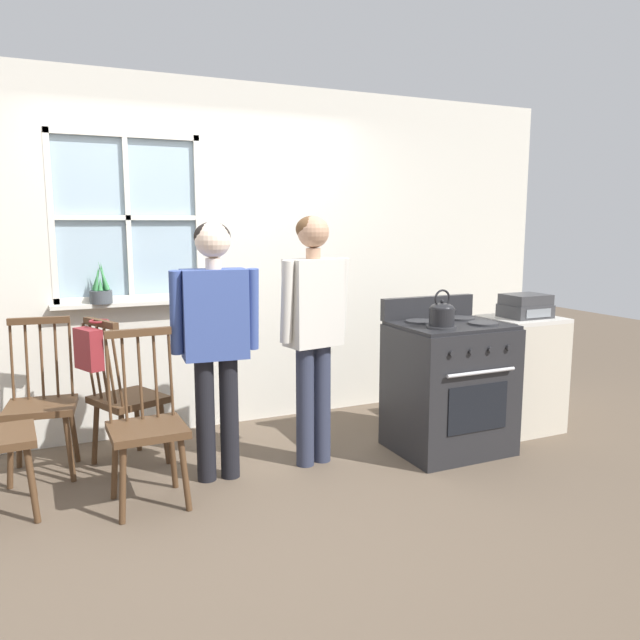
% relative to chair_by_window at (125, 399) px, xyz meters
% --- Properties ---
extents(ground_plane, '(16.00, 16.00, 0.00)m').
position_rel_chair_by_window_xyz_m(ground_plane, '(0.72, -0.80, -0.46)').
color(ground_plane, brown).
extents(wall_back, '(6.40, 0.16, 2.70)m').
position_rel_chair_by_window_xyz_m(wall_back, '(0.75, 0.60, 0.87)').
color(wall_back, silver).
rests_on(wall_back, ground_plane).
extents(chair_by_window, '(0.53, 0.54, 1.01)m').
position_rel_chair_by_window_xyz_m(chair_by_window, '(0.00, 0.00, 0.00)').
color(chair_by_window, '#4C331E').
rests_on(chair_by_window, ground_plane).
extents(chair_near_wall, '(0.42, 0.41, 1.01)m').
position_rel_chair_by_window_xyz_m(chair_near_wall, '(0.03, -0.66, 0.00)').
color(chair_near_wall, '#4C331E').
rests_on(chair_near_wall, ground_plane).
extents(chair_near_stove, '(0.47, 0.46, 1.01)m').
position_rel_chair_by_window_xyz_m(chair_near_stove, '(-0.51, 0.08, 0.00)').
color(chair_near_stove, '#4C331E').
rests_on(chair_near_stove, ground_plane).
extents(person_elderly_left, '(0.55, 0.25, 1.63)m').
position_rel_chair_by_window_xyz_m(person_elderly_left, '(0.50, -0.48, 0.55)').
color(person_elderly_left, black).
rests_on(person_elderly_left, ground_plane).
extents(person_teen_center, '(0.52, 0.27, 1.67)m').
position_rel_chair_by_window_xyz_m(person_teen_center, '(1.16, -0.49, 0.56)').
color(person_teen_center, '#2D3347').
rests_on(person_teen_center, ground_plane).
extents(stove, '(0.78, 0.68, 1.08)m').
position_rel_chair_by_window_xyz_m(stove, '(2.14, -0.66, 0.02)').
color(stove, '#232326').
rests_on(stove, ground_plane).
extents(kettle, '(0.21, 0.17, 0.25)m').
position_rel_chair_by_window_xyz_m(kettle, '(1.97, -0.79, 0.57)').
color(kettle, black).
rests_on(kettle, stove).
extents(potted_plant, '(0.16, 0.16, 0.31)m').
position_rel_chair_by_window_xyz_m(potted_plant, '(-0.07, 0.51, 0.68)').
color(potted_plant, '#42474C').
rests_on(potted_plant, wall_back).
extents(handbag, '(0.24, 0.24, 0.31)m').
position_rel_chair_by_window_xyz_m(handbag, '(-0.22, -0.09, 0.39)').
color(handbag, maroon).
rests_on(handbag, chair_by_window).
extents(side_counter, '(0.55, 0.50, 0.90)m').
position_rel_chair_by_window_xyz_m(side_counter, '(2.93, -0.52, -0.01)').
color(side_counter, beige).
rests_on(side_counter, ground_plane).
extents(stereo, '(0.34, 0.29, 0.18)m').
position_rel_chair_by_window_xyz_m(stereo, '(2.93, -0.54, 0.53)').
color(stereo, '#38383A').
rests_on(stereo, side_counter).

